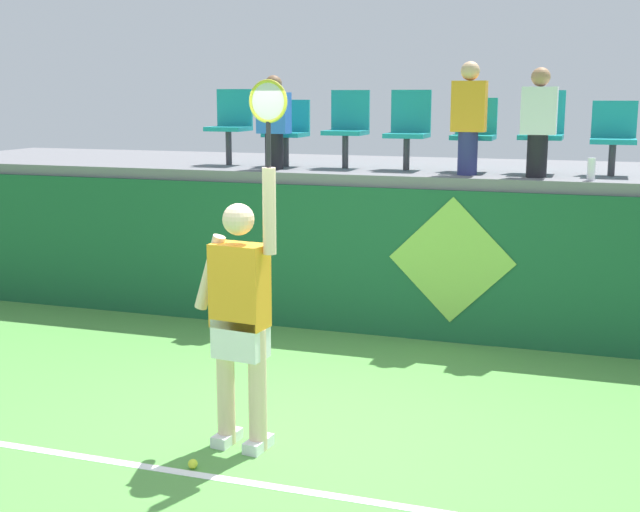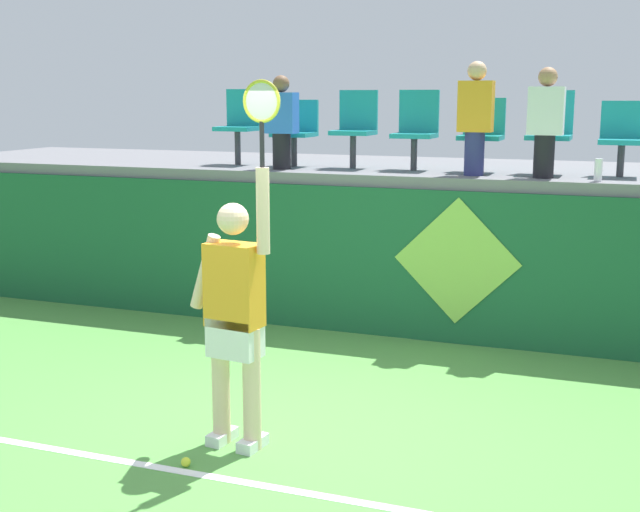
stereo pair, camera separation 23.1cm
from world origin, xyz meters
name	(u,v)px [view 1 (the left image)]	position (x,y,z in m)	size (l,w,h in m)	color
ground_plane	(297,434)	(0.00, 0.00, 0.00)	(40.00, 40.00, 0.00)	#519342
court_back_wall	(390,262)	(0.00, 2.81, 0.77)	(12.57, 0.20, 1.54)	#195633
spectator_platform	(418,171)	(0.00, 4.10, 1.60)	(12.57, 2.68, 0.12)	slate
court_baseline_stripe	(252,483)	(0.00, -0.85, 0.00)	(11.32, 0.08, 0.01)	white
tennis_player	(241,313)	(-0.29, -0.32, 0.99)	(0.75, 0.30, 2.57)	white
tennis_ball	(193,464)	(-0.46, -0.77, 0.03)	(0.07, 0.07, 0.07)	#D1E533
water_bottle	(591,169)	(1.93, 2.93, 1.77)	(0.08, 0.08, 0.22)	white
stadium_chair_0	(231,122)	(-2.10, 3.55, 2.15)	(0.44, 0.42, 0.87)	#38383D
stadium_chair_1	(288,129)	(-1.39, 3.54, 2.08)	(0.44, 0.42, 0.75)	#38383D
stadium_chair_2	(347,125)	(-0.69, 3.55, 2.14)	(0.44, 0.42, 0.86)	#38383D
stadium_chair_3	(409,127)	(0.01, 3.55, 2.13)	(0.44, 0.42, 0.86)	#38383D
stadium_chair_4	(474,131)	(0.72, 3.55, 2.09)	(0.44, 0.42, 0.77)	#38383D
stadium_chair_5	(542,128)	(1.41, 3.55, 2.13)	(0.44, 0.42, 0.85)	#38383D
stadium_chair_6	(613,134)	(2.11, 3.54, 2.07)	(0.44, 0.42, 0.75)	#38383D
spectator_0	(469,116)	(0.72, 3.13, 2.25)	(0.34, 0.20, 1.13)	navy
spectator_1	(539,121)	(1.41, 3.10, 2.22)	(0.34, 0.20, 1.07)	black
spectator_2	(274,121)	(-1.39, 3.12, 2.18)	(0.34, 0.20, 1.01)	black
wall_signage_mount	(449,342)	(0.66, 2.70, 0.00)	(1.27, 0.01, 1.48)	#195633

